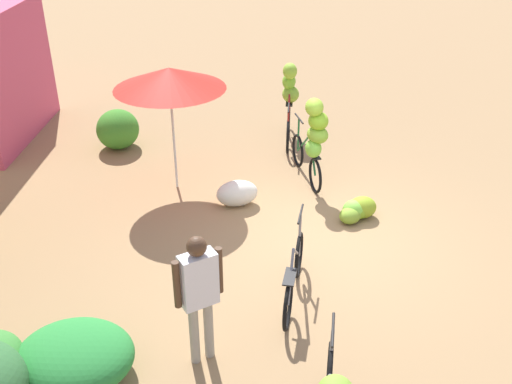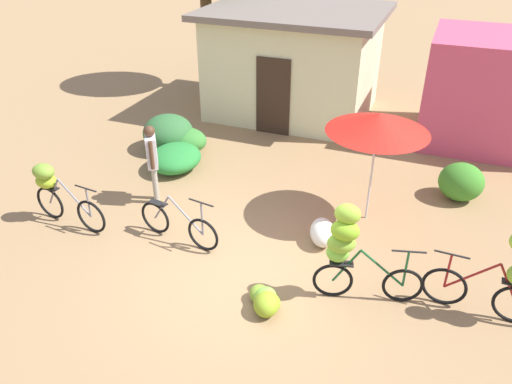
% 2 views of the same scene
% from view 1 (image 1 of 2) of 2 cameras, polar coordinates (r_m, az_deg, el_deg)
% --- Properties ---
extents(ground_plane, '(60.00, 60.00, 0.00)m').
position_cam_1_polar(ground_plane, '(9.13, 5.80, -4.46)').
color(ground_plane, '#99774F').
extents(hedge_bush_mid, '(1.15, 1.32, 0.56)m').
position_cam_1_polar(hedge_bush_mid, '(7.02, -17.10, -14.99)').
color(hedge_bush_mid, '#298236').
rests_on(hedge_bush_mid, ground).
extents(hedge_bush_by_door, '(0.90, 0.84, 0.79)m').
position_cam_1_polar(hedge_bush_by_door, '(12.18, -13.19, 5.92)').
color(hedge_bush_by_door, '#3B8327').
rests_on(hedge_bush_by_door, ground).
extents(market_umbrella, '(1.85, 1.85, 2.17)m').
position_cam_1_polar(market_umbrella, '(9.82, -8.36, 10.80)').
color(market_umbrella, beige).
rests_on(market_umbrella, ground).
extents(bicycle_near_pile, '(1.70, 0.32, 1.00)m').
position_cam_1_polar(bicycle_near_pile, '(7.73, 3.67, -8.12)').
color(bicycle_near_pile, black).
rests_on(bicycle_near_pile, ground).
extents(bicycle_center_loaded, '(1.64, 0.63, 1.67)m').
position_cam_1_polar(bicycle_center_loaded, '(10.13, 5.59, 5.47)').
color(bicycle_center_loaded, black).
rests_on(bicycle_center_loaded, ground).
extents(bicycle_by_shop, '(1.67, 0.39, 1.56)m').
position_cam_1_polar(bicycle_by_shop, '(12.23, 3.25, 9.19)').
color(bicycle_by_shop, black).
rests_on(bicycle_by_shop, ground).
extents(banana_pile_on_ground, '(0.67, 0.73, 0.35)m').
position_cam_1_polar(banana_pile_on_ground, '(9.64, 9.77, -1.68)').
color(banana_pile_on_ground, '#85A423').
rests_on(banana_pile_on_ground, ground).
extents(produce_sack, '(0.63, 0.80, 0.44)m').
position_cam_1_polar(produce_sack, '(9.85, -1.84, -0.12)').
color(produce_sack, silver).
rests_on(produce_sack, ground).
extents(person_vendor, '(0.38, 0.50, 1.67)m').
position_cam_1_polar(person_vendor, '(6.47, -5.53, -9.17)').
color(person_vendor, gray).
rests_on(person_vendor, ground).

